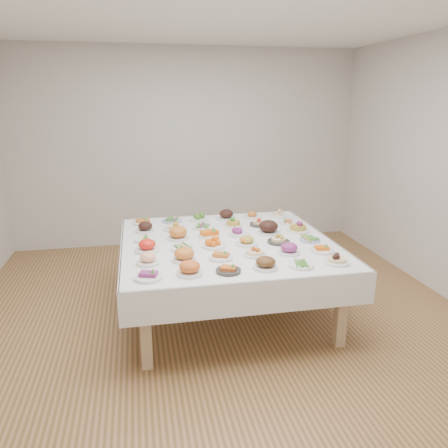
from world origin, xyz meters
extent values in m
plane|color=#A46E44|center=(0.00, 0.00, 0.00)|extent=(5.00, 5.00, 0.00)
cube|color=white|center=(0.00, 0.00, 2.80)|extent=(5.00, 5.00, 0.02)
cube|color=beige|center=(0.00, 2.50, 1.40)|extent=(5.00, 0.02, 2.80)
cube|color=beige|center=(0.00, -2.50, 1.40)|extent=(5.00, 0.02, 2.80)
cube|color=white|center=(0.10, 0.13, 0.72)|extent=(2.02, 2.02, 0.06)
cube|color=white|center=(0.10, 1.14, 0.61)|extent=(2.04, 0.02, 0.28)
cube|color=white|center=(0.10, -0.88, 0.61)|extent=(2.04, 0.01, 0.28)
cube|color=white|center=(1.11, 0.13, 0.61)|extent=(0.02, 2.04, 0.28)
cube|color=white|center=(-0.91, 0.13, 0.61)|extent=(0.01, 2.04, 0.28)
cube|color=tan|center=(-0.73, -0.70, 0.34)|extent=(0.09, 0.09, 0.69)
cube|color=tan|center=(0.93, -0.70, 0.34)|extent=(0.09, 0.09, 0.69)
cube|color=tan|center=(-0.73, 0.96, 0.34)|extent=(0.09, 0.09, 0.69)
cube|color=tan|center=(0.93, 0.96, 0.34)|extent=(0.09, 0.09, 0.69)
cylinder|color=white|center=(-0.69, -0.66, 0.76)|extent=(0.22, 0.22, 0.02)
cylinder|color=white|center=(-0.36, -0.64, 0.76)|extent=(0.21, 0.21, 0.02)
cylinder|color=#2F2C2A|center=(-0.06, -0.66, 0.76)|extent=(0.20, 0.20, 0.02)
cylinder|color=white|center=(0.26, -0.64, 0.76)|extent=(0.20, 0.20, 0.02)
cylinder|color=white|center=(0.56, -0.66, 0.76)|extent=(0.20, 0.20, 0.02)
cylinder|color=white|center=(0.88, -0.65, 0.76)|extent=(0.21, 0.21, 0.02)
cylinder|color=white|center=(-0.68, -0.34, 0.76)|extent=(0.19, 0.19, 0.02)
cylinder|color=white|center=(-0.37, -0.33, 0.76)|extent=(0.20, 0.20, 0.02)
cylinder|color=white|center=(-0.06, -0.35, 0.76)|extent=(0.21, 0.21, 0.02)
cylinder|color=white|center=(0.25, -0.33, 0.76)|extent=(0.20, 0.20, 0.02)
cylinder|color=white|center=(0.57, -0.34, 0.76)|extent=(0.19, 0.19, 0.02)
cylinder|color=white|center=(0.88, -0.35, 0.76)|extent=(0.22, 0.22, 0.02)
cylinder|color=white|center=(-0.67, -0.02, 0.76)|extent=(0.23, 0.23, 0.02)
cylinder|color=white|center=(-0.36, -0.03, 0.76)|extent=(0.21, 0.21, 0.02)
cylinder|color=white|center=(-0.06, -0.02, 0.76)|extent=(0.22, 0.22, 0.02)
cylinder|color=white|center=(0.25, -0.03, 0.76)|extent=(0.21, 0.21, 0.02)
cylinder|color=#2F2C2A|center=(0.57, -0.03, 0.76)|extent=(0.21, 0.21, 0.02)
cylinder|color=#4C66B2|center=(0.89, -0.03, 0.76)|extent=(0.20, 0.20, 0.02)
cylinder|color=white|center=(-0.68, 0.29, 0.76)|extent=(0.22, 0.22, 0.02)
cylinder|color=white|center=(-0.36, 0.28, 0.76)|extent=(0.21, 0.21, 0.02)
cylinder|color=white|center=(-0.05, 0.29, 0.76)|extent=(0.21, 0.21, 0.02)
cylinder|color=white|center=(0.25, 0.29, 0.76)|extent=(0.21, 0.21, 0.02)
cylinder|color=white|center=(0.56, 0.28, 0.76)|extent=(0.22, 0.22, 0.02)
cylinder|color=white|center=(0.89, 0.29, 0.76)|extent=(0.23, 0.23, 0.02)
cylinder|color=white|center=(-0.67, 0.59, 0.76)|extent=(0.21, 0.21, 0.02)
cylinder|color=white|center=(-0.37, 0.60, 0.76)|extent=(0.22, 0.22, 0.02)
cylinder|color=white|center=(-0.07, 0.60, 0.76)|extent=(0.21, 0.21, 0.02)
cylinder|color=white|center=(0.26, 0.60, 0.76)|extent=(0.20, 0.20, 0.02)
cylinder|color=#2F2C2A|center=(0.56, 0.60, 0.76)|extent=(0.21, 0.21, 0.02)
cylinder|color=white|center=(0.89, 0.60, 0.76)|extent=(0.22, 0.22, 0.02)
cylinder|color=white|center=(-0.69, 0.92, 0.76)|extent=(0.22, 0.22, 0.02)
cylinder|color=#4C66B2|center=(-0.37, 0.92, 0.76)|extent=(0.21, 0.21, 0.02)
cylinder|color=white|center=(-0.06, 0.92, 0.76)|extent=(0.21, 0.21, 0.02)
cylinder|color=white|center=(0.25, 0.91, 0.76)|extent=(0.22, 0.22, 0.02)
cylinder|color=white|center=(0.56, 0.91, 0.76)|extent=(0.20, 0.20, 0.02)
cylinder|color=white|center=(0.88, 0.91, 0.76)|extent=(0.21, 0.21, 0.02)
camera|label=1|loc=(-0.73, -3.83, 2.08)|focal=35.00mm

